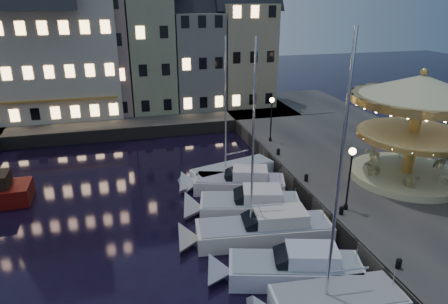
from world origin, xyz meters
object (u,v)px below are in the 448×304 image
object	(u,v)px
streetlamp_b	(350,170)
motorboat_c	(257,231)
streetlamp_d	(426,124)
motorboat_a	(325,304)
carousel	(418,108)
motorboat_b	(287,269)
bollard_d	(278,151)
bollard_a	(399,263)
motorboat_f	(227,173)
bollard_c	(306,177)
bollard_b	(342,210)
motorboat_e	(234,184)
motorboat_d	(244,206)
streetlamp_c	(271,113)

from	to	relation	value
streetlamp_b	motorboat_c	bearing A→B (deg)	-179.49
streetlamp_d	motorboat_a	xyz separation A→B (m)	(-16.15, -13.65, -3.48)
streetlamp_b	carousel	distance (m)	7.98
motorboat_b	carousel	xyz separation A→B (m)	(12.49, 7.03, 6.05)
bollard_d	carousel	xyz separation A→B (m)	(7.45, -6.89, 5.09)
motorboat_c	carousel	bearing A→B (deg)	13.90
bollard_a	motorboat_a	xyz separation A→B (m)	(-4.25, -0.65, -1.06)
motorboat_f	streetlamp_b	bearing A→B (deg)	-58.55
bollard_c	motorboat_b	world-z (taller)	motorboat_b
bollard_b	motorboat_b	distance (m)	6.17
motorboat_a	motorboat_e	distance (m)	13.40
bollard_a	bollard_d	size ratio (longest dim) A/B	1.00
motorboat_a	motorboat_e	bearing A→B (deg)	92.74
streetlamp_d	bollard_a	world-z (taller)	streetlamp_d
motorboat_b	streetlamp_b	bearing A→B (deg)	34.81
bollard_b	motorboat_f	size ratio (longest dim) A/B	0.05
bollard_b	motorboat_d	size ratio (longest dim) A/B	0.07
bollard_b	motorboat_d	world-z (taller)	motorboat_d
carousel	streetlamp_d	bearing A→B (deg)	41.16
bollard_a	motorboat_d	world-z (taller)	motorboat_d
motorboat_a	motorboat_d	distance (m)	9.89
streetlamp_b	motorboat_f	distance (m)	11.05
streetlamp_c	bollard_c	bearing A→B (deg)	-93.81
streetlamp_d	motorboat_c	world-z (taller)	motorboat_c
streetlamp_d	streetlamp_b	bearing A→B (deg)	-148.22
motorboat_c	motorboat_d	world-z (taller)	motorboat_c
streetlamp_d	motorboat_d	size ratio (longest dim) A/B	0.53
streetlamp_c	motorboat_a	distance (m)	21.02
streetlamp_c	bollard_d	world-z (taller)	streetlamp_c
motorboat_a	motorboat_d	bearing A→B (deg)	95.45
bollard_a	motorboat_a	distance (m)	4.43
motorboat_b	bollard_a	bearing A→B (deg)	-22.41
motorboat_c	motorboat_a	bearing A→B (deg)	-80.76
bollard_c	bollard_d	size ratio (longest dim) A/B	1.00
streetlamp_c	motorboat_a	xyz separation A→B (m)	(-4.85, -20.15, -3.48)
motorboat_d	motorboat_f	distance (m)	5.76
streetlamp_b	motorboat_a	distance (m)	8.94
motorboat_f	bollard_a	bearing A→B (deg)	-71.95
motorboat_f	streetlamp_d	bearing A→B (deg)	-6.61
carousel	bollard_d	bearing A→B (deg)	137.22
motorboat_b	motorboat_c	size ratio (longest dim) A/B	0.64
streetlamp_c	motorboat_f	world-z (taller)	motorboat_f
streetlamp_b	motorboat_a	bearing A→B (deg)	-126.10
bollard_a	bollard_c	xyz separation A→B (m)	(0.00, 10.50, 0.00)
streetlamp_c	motorboat_b	size ratio (longest dim) A/B	0.52
streetlamp_c	bollard_c	xyz separation A→B (m)	(-0.60, -9.00, -2.41)
bollard_c	motorboat_d	world-z (taller)	motorboat_d
streetlamp_d	motorboat_f	distance (m)	17.24
bollard_d	motorboat_b	distance (m)	14.84
bollard_a	motorboat_f	distance (m)	15.75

